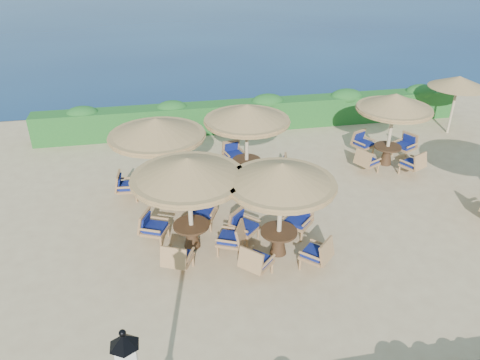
# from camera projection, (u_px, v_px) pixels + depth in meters

# --- Properties ---
(ground) EXTENTS (120.00, 120.00, 0.00)m
(ground) POSITION_uv_depth(u_px,v_px,m) (308.00, 219.00, 13.85)
(ground) COLOR tan
(ground) RESTS_ON ground
(hedge) EXTENTS (18.00, 0.90, 1.20)m
(hedge) POSITION_uv_depth(u_px,v_px,m) (256.00, 115.00, 19.77)
(hedge) COLOR #19501D
(hedge) RESTS_ON ground
(extra_parasol) EXTENTS (2.30, 2.30, 2.41)m
(extra_parasol) POSITION_uv_depth(u_px,v_px,m) (459.00, 82.00, 18.59)
(extra_parasol) COLOR #CDB891
(extra_parasol) RESTS_ON ground
(cafe_set_0) EXTENTS (2.93, 2.93, 2.65)m
(cafe_set_0) POSITION_uv_depth(u_px,v_px,m) (189.00, 186.00, 11.77)
(cafe_set_0) COLOR #CDB891
(cafe_set_0) RESTS_ON ground
(cafe_set_1) EXTENTS (2.74, 2.74, 2.65)m
(cafe_set_1) POSITION_uv_depth(u_px,v_px,m) (281.00, 194.00, 11.53)
(cafe_set_1) COLOR #CDB891
(cafe_set_1) RESTS_ON ground
(cafe_set_3) EXTENTS (2.95, 2.95, 2.65)m
(cafe_set_3) POSITION_uv_depth(u_px,v_px,m) (158.00, 141.00, 14.07)
(cafe_set_3) COLOR #CDB891
(cafe_set_3) RESTS_ON ground
(cafe_set_4) EXTENTS (2.85, 2.85, 2.65)m
(cafe_set_4) POSITION_uv_depth(u_px,v_px,m) (247.00, 126.00, 15.16)
(cafe_set_4) COLOR #CDB891
(cafe_set_4) RESTS_ON ground
(cafe_set_5) EXTENTS (2.82, 2.82, 2.65)m
(cafe_set_5) POSITION_uv_depth(u_px,v_px,m) (393.00, 118.00, 16.19)
(cafe_set_5) COLOR #CDB891
(cafe_set_5) RESTS_ON ground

